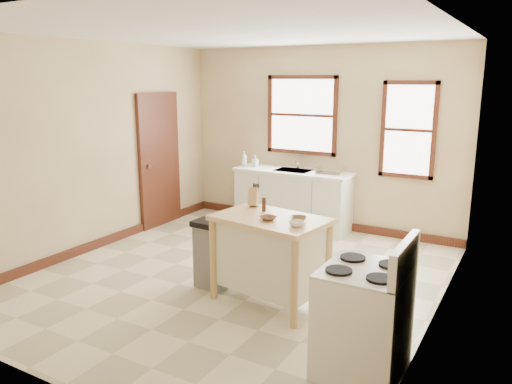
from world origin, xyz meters
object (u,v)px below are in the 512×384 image
Objects in this scene: knife_block at (254,197)px; dish_rack at (331,171)px; bowl_c at (297,224)px; trash_bin at (214,254)px; soap_bottle_b at (255,161)px; kitchen_island at (270,260)px; gas_stove at (364,305)px; bowl_a at (268,218)px; soap_bottle_a at (244,159)px; pepper_grinder at (264,204)px; bowl_b at (298,219)px.

dish_rack is at bearing 77.13° from knife_block.
bowl_c is (0.74, -0.45, -0.08)m from knife_block.
trash_bin is (-0.37, -0.27, -0.64)m from knife_block.
soap_bottle_b is 3.09m from kitchen_island.
gas_stove reaches higher than dish_rack.
trash_bin is (-0.74, 0.03, -0.08)m from kitchen_island.
bowl_c is 0.14× the size of gas_stove.
kitchen_island is 0.74m from knife_block.
trash_bin is at bearing -174.08° from kitchen_island.
dish_rack reaches higher than bowl_a.
bowl_c reaches higher than bowl_a.
soap_bottle_b is 0.23× the size of trash_bin.
gas_stove reaches higher than bowl_c.
kitchen_island is (1.83, -2.50, -0.58)m from soap_bottle_a.
bowl_a is 0.96m from trash_bin.
knife_block is at bearing 147.03° from gas_stove.
soap_bottle_b reaches higher than kitchen_island.
pepper_grinder reaches higher than kitchen_island.
pepper_grinder is (1.48, -2.38, -0.01)m from soap_bottle_b.
bowl_b is at bearing -60.91° from soap_bottle_a.
pepper_grinder is at bearing -102.15° from dish_rack.
dish_rack is 0.36× the size of kitchen_island.
dish_rack is 2.02× the size of knife_block.
kitchen_island is 7.35× the size of bowl_c.
gas_stove is (1.98, -0.78, 0.18)m from trash_bin.
knife_block is 0.24m from pepper_grinder.
soap_bottle_b is (0.18, 0.05, -0.03)m from soap_bottle_a.
knife_block is 0.87m from bowl_c.
dish_rack is 3.68m from gas_stove.
knife_block is 1.17× the size of bowl_b.
bowl_c is 0.20× the size of trash_bin.
soap_bottle_b reaches higher than trash_bin.
pepper_grinder is at bearing 146.93° from gas_stove.
trash_bin is at bearing -77.76° from soap_bottle_a.
kitchen_island is 0.57m from bowl_b.
knife_block is 1.29× the size of bowl_c.
bowl_a is at bearing -50.93° from soap_bottle_b.
soap_bottle_a reaches higher than bowl_c.
soap_bottle_a is 2.64m from knife_block.
pepper_grinder is 0.64m from bowl_c.
knife_block is (1.28, -2.26, 0.02)m from soap_bottle_b.
gas_stove is (1.58, -3.29, -0.40)m from dish_rack.
dish_rack is 2.38m from pepper_grinder.
bowl_c is at bearing -8.12° from bowl_a.
pepper_grinder is 0.97× the size of bowl_c.
soap_bottle_a is at bearing 134.63° from kitchen_island.
dish_rack is 2.54× the size of bowl_a.
dish_rack is 0.52× the size of trash_bin.
soap_bottle_a is at bearing 129.61° from bowl_c.
soap_bottle_a is 3.15m from kitchen_island.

